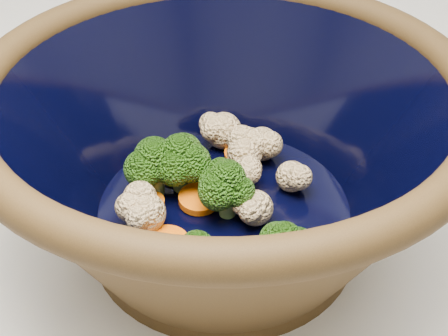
{
  "coord_description": "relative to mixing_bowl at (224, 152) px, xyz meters",
  "views": [
    {
      "loc": [
        0.2,
        -0.44,
        1.26
      ],
      "look_at": [
        0.08,
        -0.1,
        0.97
      ],
      "focal_mm": 50.0,
      "sensor_mm": 36.0,
      "label": 1
    }
  ],
  "objects": [
    {
      "name": "mixing_bowl",
      "position": [
        0.0,
        0.0,
        0.0
      ],
      "size": [
        0.38,
        0.38,
        0.16
      ],
      "rotation": [
        0.0,
        0.0,
        -0.12
      ],
      "color": "black",
      "rests_on": "counter"
    },
    {
      "name": "vegetable_pile",
      "position": [
        -0.01,
        -0.01,
        -0.03
      ],
      "size": [
        0.16,
        0.19,
        0.05
      ],
      "color": "#608442",
      "rests_on": "mixing_bowl"
    }
  ]
}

